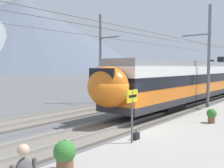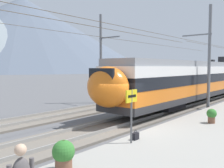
{
  "view_description": "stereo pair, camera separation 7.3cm",
  "coord_description": "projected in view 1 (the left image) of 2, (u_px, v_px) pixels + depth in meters",
  "views": [
    {
      "loc": [
        -10.11,
        -7.29,
        3.35
      ],
      "look_at": [
        1.67,
        2.59,
        2.29
      ],
      "focal_mm": 39.53,
      "sensor_mm": 36.0,
      "label": 1
    },
    {
      "loc": [
        -10.06,
        -7.35,
        3.35
      ],
      "look_at": [
        1.67,
        2.59,
        2.29
      ],
      "focal_mm": 39.53,
      "sensor_mm": 36.0,
      "label": 2
    }
  ],
  "objects": [
    {
      "name": "handbag_near_sign",
      "position": [
        136.0,
        136.0,
        10.43
      ],
      "size": [
        0.32,
        0.18,
        0.42
      ],
      "color": "black",
      "rests_on": "platform_slab"
    },
    {
      "name": "mountain_right_ridge",
      "position": [
        22.0,
        34.0,
        200.58
      ],
      "size": [
        204.32,
        204.32,
        59.81
      ],
      "primitive_type": "cone",
      "color": "#515B6B",
      "rests_on": "ground"
    },
    {
      "name": "train_near_platform",
      "position": [
        206.0,
        78.0,
        24.93
      ],
      "size": [
        31.78,
        2.87,
        4.27
      ],
      "color": "#2D2D30",
      "rests_on": "track_near"
    },
    {
      "name": "train_far_track",
      "position": [
        200.0,
        75.0,
        36.48
      ],
      "size": [
        29.9,
        3.04,
        4.27
      ],
      "color": "#2D2D30",
      "rests_on": "track_far"
    },
    {
      "name": "platform_sign",
      "position": [
        132.0,
        104.0,
        9.87
      ],
      "size": [
        0.7,
        0.08,
        2.16
      ],
      "color": "#59595B",
      "rests_on": "platform_slab"
    },
    {
      "name": "track_far",
      "position": [
        55.0,
        116.0,
        16.61
      ],
      "size": [
        120.0,
        3.0,
        0.28
      ],
      "color": "#6B6359",
      "rests_on": "ground"
    },
    {
      "name": "catenary_mast_far_side",
      "position": [
        102.0,
        57.0,
        22.74
      ],
      "size": [
        40.18,
        2.37,
        8.18
      ],
      "color": "slate",
      "rests_on": "ground"
    },
    {
      "name": "platform_slab",
      "position": [
        207.0,
        145.0,
        10.11
      ],
      "size": [
        120.0,
        6.03,
        0.28
      ],
      "primitive_type": "cube",
      "color": "gray",
      "rests_on": "ground"
    },
    {
      "name": "catenary_mast_mid",
      "position": [
        207.0,
        56.0,
        19.39
      ],
      "size": [
        40.18,
        2.4,
        8.19
      ],
      "color": "slate",
      "rests_on": "ground"
    },
    {
      "name": "track_near",
      "position": [
        108.0,
        127.0,
        13.56
      ],
      "size": [
        120.0,
        3.0,
        0.28
      ],
      "color": "#6B6359",
      "rests_on": "ground"
    },
    {
      "name": "potted_plant_platform_edge",
      "position": [
        212.0,
        115.0,
        13.51
      ],
      "size": [
        0.53,
        0.53,
        0.8
      ],
      "color": "brown",
      "rests_on": "platform_slab"
    },
    {
      "name": "potted_plant_by_shelter",
      "position": [
        65.0,
        154.0,
        7.24
      ],
      "size": [
        0.67,
        0.67,
        0.93
      ],
      "color": "brown",
      "rests_on": "platform_slab"
    },
    {
      "name": "ground_plane",
      "position": [
        130.0,
        132.0,
        12.63
      ],
      "size": [
        400.0,
        400.0,
        0.0
      ],
      "primitive_type": "plane",
      "color": "#565659"
    }
  ]
}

